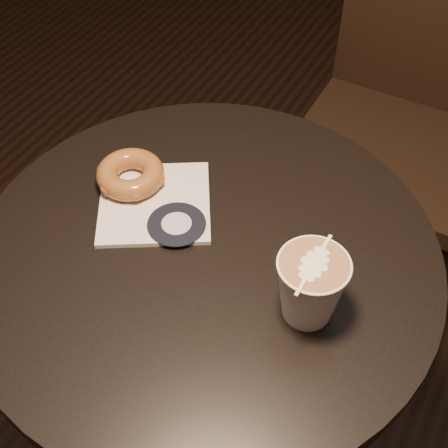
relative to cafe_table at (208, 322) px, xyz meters
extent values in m
plane|color=black|center=(0.00, 0.00, -0.55)|extent=(4.50, 4.50, 0.00)
cylinder|color=black|center=(0.00, 0.00, 0.18)|extent=(0.70, 0.70, 0.03)
cylinder|color=black|center=(0.00, 0.00, -0.18)|extent=(0.07, 0.07, 0.70)
cylinder|color=black|center=(0.00, 0.00, -0.54)|extent=(0.44, 0.44, 0.02)
cube|color=black|center=(0.12, 0.65, -0.06)|extent=(0.44, 0.44, 0.04)
cylinder|color=black|center=(-0.07, 0.46, -0.31)|extent=(0.04, 0.04, 0.49)
cylinder|color=black|center=(0.31, 0.46, -0.31)|extent=(0.04, 0.04, 0.49)
cylinder|color=black|center=(-0.07, 0.83, -0.31)|extent=(0.04, 0.04, 0.49)
cube|color=silver|center=(-0.12, 0.04, 0.20)|extent=(0.24, 0.24, 0.01)
torus|color=brown|center=(-0.17, 0.06, 0.23)|extent=(0.11, 0.11, 0.04)
camera|label=1|loc=(0.31, -0.50, 0.92)|focal=50.00mm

